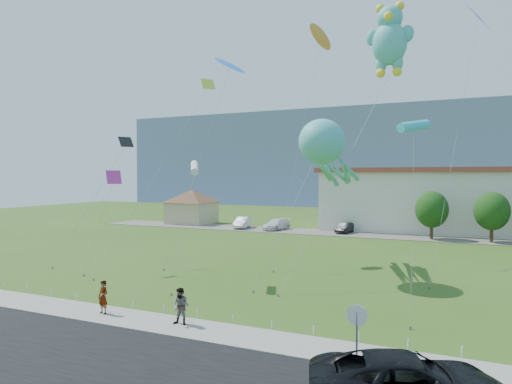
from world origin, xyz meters
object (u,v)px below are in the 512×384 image
pedestrian_left (103,297)px  pedestrian_right (181,306)px  parked_car_silver (243,222)px  parked_car_black (345,228)px  stop_sign (357,321)px  pavilion (192,203)px  parked_car_white (276,224)px  suv (410,384)px  octopus_kite (327,153)px  teddy_bear_kite (390,38)px

pedestrian_left → pedestrian_right: size_ratio=0.97×
parked_car_silver → parked_car_black: parked_car_silver is taller
stop_sign → pavilion: bearing=128.4°
pedestrian_left → parked_car_white: size_ratio=0.35×
pavilion → suv: bearing=-51.3°
pedestrian_left → parked_car_silver: pedestrian_left is taller
octopus_kite → stop_sign: bearing=-70.8°
parked_car_silver → teddy_bear_kite: size_ratio=0.23×
suv → parked_car_white: bearing=7.7°
parked_car_black → teddy_bear_kite: size_ratio=0.19×
parked_car_silver → parked_car_white: bearing=-9.8°
stop_sign → parked_car_black: size_ratio=0.64×
parked_car_white → teddy_bear_kite: (17.05, -19.98, 16.80)m
parked_car_white → octopus_kite: octopus_kite is taller
octopus_kite → teddy_bear_kite: bearing=46.0°
pedestrian_left → parked_car_black: 38.55m
stop_sign → parked_car_white: (-18.71, 39.47, -1.10)m
stop_sign → octopus_kite: size_ratio=0.20×
pedestrian_right → octopus_kite: 16.33m
pedestrian_right → parked_car_silver: pedestrian_right is taller
parked_car_black → parked_car_silver: bearing=-172.3°
pavilion → pedestrian_right: pavilion is taller
pedestrian_right → parked_car_silver: bearing=106.8°
suv → pedestrian_right: (-10.67, 3.82, 0.07)m
pedestrian_right → parked_car_white: size_ratio=0.36×
pedestrian_right → parked_car_black: size_ratio=0.45×
pedestrian_right → pavilion: bearing=116.6°
pedestrian_left → octopus_kite: bearing=69.4°
stop_sign → parked_car_white: size_ratio=0.51×
pedestrian_right → octopus_kite: bearing=72.2°
parked_car_silver → stop_sign: bearing=-69.7°
parked_car_black → teddy_bear_kite: 27.62m
suv → parked_car_black: (-11.73, 42.05, -0.20)m
parked_car_white → teddy_bear_kite: size_ratio=0.24×
stop_sign → parked_car_black: stop_sign is taller
pedestrian_right → parked_car_white: pedestrian_right is taller
parked_car_white → suv: bearing=-52.1°
pedestrian_left → teddy_bear_kite: 27.10m
stop_sign → parked_car_silver: size_ratio=0.55×
pavilion → stop_sign: pavilion is taller
teddy_bear_kite → stop_sign: bearing=-85.1°
pavilion → teddy_bear_kite: teddy_bear_kite is taller
pavilion → parked_car_white: bearing=-10.5°
parked_car_white → parked_car_silver: bearing=-167.6°
pavilion → suv: (35.55, -44.41, -2.12)m
parked_car_silver → octopus_kite: 31.02m
pedestrian_left → parked_car_silver: 39.34m
suv → pedestrian_left: (-15.27, 3.66, 0.05)m
parked_car_silver → octopus_kite: bearing=-63.3°
suv → parked_car_white: suv is taller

